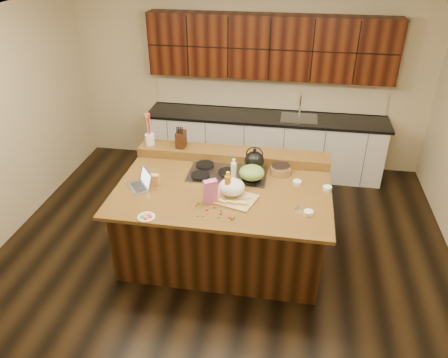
# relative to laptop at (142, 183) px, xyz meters

# --- Properties ---
(room) EXTENTS (5.52, 5.02, 2.72)m
(room) POSITION_rel_laptop_xyz_m (0.90, 0.14, 0.38)
(room) COLOR black
(room) RESTS_ON ground
(island) EXTENTS (2.40, 1.60, 0.92)m
(island) POSITION_rel_laptop_xyz_m (0.90, 0.14, -0.51)
(island) COLOR black
(island) RESTS_ON ground
(back_ledge) EXTENTS (2.40, 0.30, 0.12)m
(back_ledge) POSITION_rel_laptop_xyz_m (0.90, 0.84, 0.01)
(back_ledge) COLOR black
(back_ledge) RESTS_ON island
(cooktop) EXTENTS (0.92, 0.52, 0.05)m
(cooktop) POSITION_rel_laptop_xyz_m (0.90, 0.44, -0.04)
(cooktop) COLOR gray
(cooktop) RESTS_ON island
(back_counter) EXTENTS (3.70, 0.66, 2.40)m
(back_counter) POSITION_rel_laptop_xyz_m (1.20, 2.37, 0.01)
(back_counter) COLOR silver
(back_counter) RESTS_ON ground
(kettle) EXTENTS (0.24, 0.24, 0.21)m
(kettle) POSITION_rel_laptop_xyz_m (1.20, 0.57, 0.10)
(kettle) COLOR black
(kettle) RESTS_ON cooktop
(green_bowl) EXTENTS (0.29, 0.29, 0.16)m
(green_bowl) POSITION_rel_laptop_xyz_m (1.20, 0.31, 0.07)
(green_bowl) COLOR olive
(green_bowl) RESTS_ON cooktop
(laptop) EXTENTS (0.35, 0.36, 0.20)m
(laptop) POSITION_rel_laptop_xyz_m (0.00, 0.00, 0.00)
(laptop) COLOR #B7B7BC
(laptop) RESTS_ON island
(oil_bottle) EXTENTS (0.09, 0.09, 0.27)m
(oil_bottle) POSITION_rel_laptop_xyz_m (0.99, -0.07, 0.08)
(oil_bottle) COLOR #B97420
(oil_bottle) RESTS_ON island
(vinegar_bottle) EXTENTS (0.08, 0.08, 0.25)m
(vinegar_bottle) POSITION_rel_laptop_xyz_m (1.00, 0.27, 0.07)
(vinegar_bottle) COLOR silver
(vinegar_bottle) RESTS_ON island
(wooden_tray) EXTENTS (0.57, 0.48, 0.20)m
(wooden_tray) POSITION_rel_laptop_xyz_m (1.03, -0.03, 0.04)
(wooden_tray) COLOR tan
(wooden_tray) RESTS_ON island
(ramekin_a) EXTENTS (0.12, 0.12, 0.04)m
(ramekin_a) POSITION_rel_laptop_xyz_m (1.85, -0.24, -0.03)
(ramekin_a) COLOR white
(ramekin_a) RESTS_ON island
(ramekin_b) EXTENTS (0.11, 0.11, 0.04)m
(ramekin_b) POSITION_rel_laptop_xyz_m (2.05, 0.28, -0.03)
(ramekin_b) COLOR white
(ramekin_b) RESTS_ON island
(ramekin_c) EXTENTS (0.13, 0.13, 0.04)m
(ramekin_c) POSITION_rel_laptop_xyz_m (1.72, 0.35, -0.03)
(ramekin_c) COLOR white
(ramekin_c) RESTS_ON island
(strainer_bowl) EXTENTS (0.31, 0.31, 0.09)m
(strainer_bowl) POSITION_rel_laptop_xyz_m (1.51, 0.57, -0.01)
(strainer_bowl) COLOR #996B3F
(strainer_bowl) RESTS_ON island
(kitchen_timer) EXTENTS (0.09, 0.09, 0.07)m
(kitchen_timer) POSITION_rel_laptop_xyz_m (1.74, -0.16, -0.02)
(kitchen_timer) COLOR silver
(kitchen_timer) RESTS_ON island
(pink_bag) EXTENTS (0.16, 0.14, 0.27)m
(pink_bag) POSITION_rel_laptop_xyz_m (0.82, -0.18, 0.08)
(pink_bag) COLOR #C25B93
(pink_bag) RESTS_ON island
(candy_plate) EXTENTS (0.20, 0.20, 0.01)m
(candy_plate) POSITION_rel_laptop_xyz_m (0.23, -0.57, -0.05)
(candy_plate) COLOR white
(candy_plate) RESTS_ON island
(package_box) EXTENTS (0.10, 0.07, 0.13)m
(package_box) POSITION_rel_laptop_xyz_m (0.13, 0.07, 0.01)
(package_box) COLOR #E39850
(package_box) RESTS_ON island
(utensil_crock) EXTENTS (0.12, 0.12, 0.14)m
(utensil_crock) POSITION_rel_laptop_xyz_m (-0.17, 0.84, 0.14)
(utensil_crock) COLOR white
(utensil_crock) RESTS_ON back_ledge
(knife_block) EXTENTS (0.11, 0.17, 0.21)m
(knife_block) POSITION_rel_laptop_xyz_m (0.24, 0.84, 0.17)
(knife_block) COLOR black
(knife_block) RESTS_ON back_ledge
(gumdrop_0) EXTENTS (0.02, 0.02, 0.02)m
(gumdrop_0) POSITION_rel_laptop_xyz_m (1.06, -0.44, -0.04)
(gumdrop_0) COLOR red
(gumdrop_0) RESTS_ON island
(gumdrop_1) EXTENTS (0.02, 0.02, 0.02)m
(gumdrop_1) POSITION_rel_laptop_xyz_m (0.96, -0.33, -0.04)
(gumdrop_1) COLOR #198C26
(gumdrop_1) RESTS_ON island
(gumdrop_2) EXTENTS (0.02, 0.02, 0.02)m
(gumdrop_2) POSITION_rel_laptop_xyz_m (0.88, -0.29, -0.04)
(gumdrop_2) COLOR red
(gumdrop_2) RESTS_ON island
(gumdrop_3) EXTENTS (0.02, 0.02, 0.02)m
(gumdrop_3) POSITION_rel_laptop_xyz_m (0.74, -0.46, -0.04)
(gumdrop_3) COLOR #198C26
(gumdrop_3) RESTS_ON island
(gumdrop_4) EXTENTS (0.02, 0.02, 0.02)m
(gumdrop_4) POSITION_rel_laptop_xyz_m (0.97, -0.39, -0.04)
(gumdrop_4) COLOR red
(gumdrop_4) RESTS_ON island
(gumdrop_5) EXTENTS (0.02, 0.02, 0.02)m
(gumdrop_5) POSITION_rel_laptop_xyz_m (0.70, -0.24, -0.04)
(gumdrop_5) COLOR #198C26
(gumdrop_5) RESTS_ON island
(gumdrop_6) EXTENTS (0.02, 0.02, 0.02)m
(gumdrop_6) POSITION_rel_laptop_xyz_m (0.75, -0.45, -0.04)
(gumdrop_6) COLOR red
(gumdrop_6) RESTS_ON island
(gumdrop_7) EXTENTS (0.02, 0.02, 0.02)m
(gumdrop_7) POSITION_rel_laptop_xyz_m (1.11, -0.44, -0.04)
(gumdrop_7) COLOR #198C26
(gumdrop_7) RESTS_ON island
(gumdrop_8) EXTENTS (0.02, 0.02, 0.02)m
(gumdrop_8) POSITION_rel_laptop_xyz_m (0.68, -0.29, -0.04)
(gumdrop_8) COLOR red
(gumdrop_8) RESTS_ON island
(gumdrop_9) EXTENTS (0.02, 0.02, 0.02)m
(gumdrop_9) POSITION_rel_laptop_xyz_m (0.80, -0.45, -0.04)
(gumdrop_9) COLOR #198C26
(gumdrop_9) RESTS_ON island
(gumdrop_10) EXTENTS (0.02, 0.02, 0.02)m
(gumdrop_10) POSITION_rel_laptop_xyz_m (1.09, -0.47, -0.04)
(gumdrop_10) COLOR red
(gumdrop_10) RESTS_ON island
(gumdrop_11) EXTENTS (0.02, 0.02, 0.02)m
(gumdrop_11) POSITION_rel_laptop_xyz_m (0.96, -0.45, -0.04)
(gumdrop_11) COLOR #198C26
(gumdrop_11) RESTS_ON island
(gumdrop_12) EXTENTS (0.02, 0.02, 0.02)m
(gumdrop_12) POSITION_rel_laptop_xyz_m (0.81, -0.34, -0.04)
(gumdrop_12) COLOR red
(gumdrop_12) RESTS_ON island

